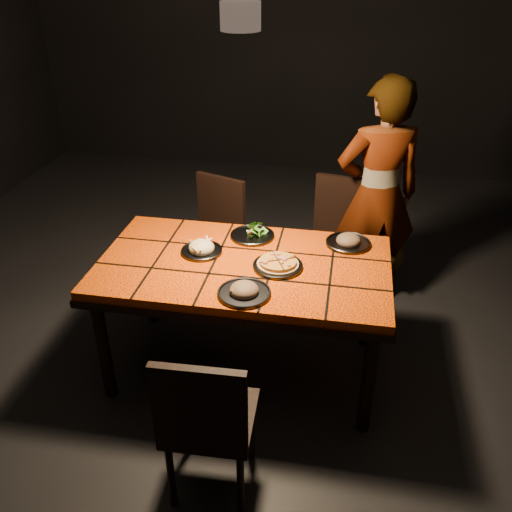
% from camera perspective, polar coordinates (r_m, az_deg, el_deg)
% --- Properties ---
extents(room_shell, '(6.04, 7.04, 3.08)m').
position_cam_1_polar(room_shell, '(2.68, -1.49, 13.26)').
color(room_shell, black).
rests_on(room_shell, ground).
extents(dining_table, '(1.62, 0.92, 0.75)m').
position_cam_1_polar(dining_table, '(3.03, -1.28, -1.95)').
color(dining_table, '#FF5108').
rests_on(dining_table, ground).
extents(chair_near, '(0.41, 0.41, 0.87)m').
position_cam_1_polar(chair_near, '(2.45, -5.24, -16.72)').
color(chair_near, black).
rests_on(chair_near, ground).
extents(chair_far_left, '(0.50, 0.50, 0.86)m').
position_cam_1_polar(chair_far_left, '(3.90, -4.41, 2.83)').
color(chair_far_left, black).
rests_on(chair_far_left, ground).
extents(chair_far_right, '(0.46, 0.46, 0.89)m').
position_cam_1_polar(chair_far_right, '(3.87, 8.61, 2.50)').
color(chair_far_right, black).
rests_on(chair_far_right, ground).
extents(diner, '(0.67, 0.54, 1.60)m').
position_cam_1_polar(diner, '(3.76, 12.65, 6.21)').
color(diner, brown).
rests_on(diner, ground).
extents(pendant_lamp, '(0.18, 0.18, 1.06)m').
position_cam_1_polar(pendant_lamp, '(2.58, -1.65, 24.33)').
color(pendant_lamp, black).
rests_on(pendant_lamp, room_shell).
extents(plate_pizza, '(0.30, 0.30, 0.04)m').
position_cam_1_polar(plate_pizza, '(2.93, 2.31, -0.90)').
color(plate_pizza, '#323236').
rests_on(plate_pizza, dining_table).
extents(plate_pasta, '(0.24, 0.24, 0.08)m').
position_cam_1_polar(plate_pasta, '(3.09, -5.75, 0.73)').
color(plate_pasta, '#323236').
rests_on(plate_pasta, dining_table).
extents(plate_salad, '(0.26, 0.26, 0.07)m').
position_cam_1_polar(plate_salad, '(3.23, -0.39, 2.44)').
color(plate_salad, '#323236').
rests_on(plate_salad, dining_table).
extents(plate_mushroom_a, '(0.27, 0.27, 0.09)m').
position_cam_1_polar(plate_mushroom_a, '(2.70, -1.25, -3.66)').
color(plate_mushroom_a, '#323236').
rests_on(plate_mushroom_a, dining_table).
extents(plate_mushroom_b, '(0.26, 0.26, 0.09)m').
position_cam_1_polar(plate_mushroom_b, '(3.20, 9.69, 1.58)').
color(plate_mushroom_b, '#323236').
rests_on(plate_mushroom_b, dining_table).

